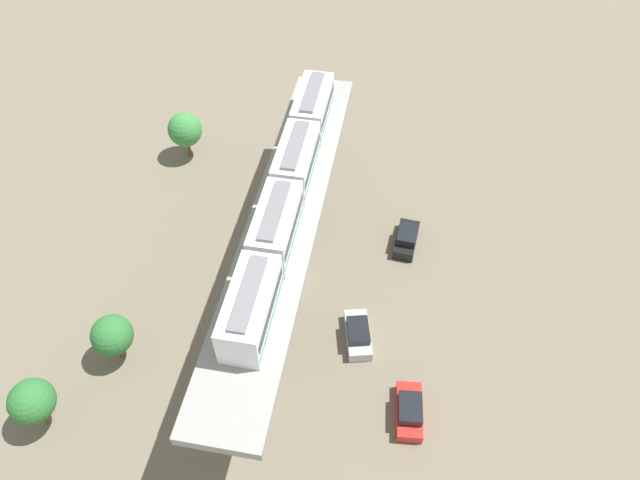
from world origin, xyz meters
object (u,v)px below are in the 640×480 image
(train, at_px, (287,192))
(tree_far_corner, at_px, (185,130))
(parked_car_silver, at_px, (358,334))
(parked_car_red, at_px, (409,411))
(tree_mid_lot, at_px, (32,401))
(parked_car_black, at_px, (406,239))
(tree_near_viaduct, at_px, (112,335))

(train, xyz_separation_m, tree_far_corner, (13.70, -13.58, -6.66))
(tree_far_corner, bearing_deg, parked_car_silver, 136.78)
(tree_far_corner, bearing_deg, train, 135.24)
(train, distance_m, parked_car_red, 18.04)
(parked_car_silver, distance_m, tree_far_corner, 27.80)
(parked_car_red, bearing_deg, tree_far_corner, -50.42)
(train, distance_m, tree_mid_lot, 22.47)
(parked_car_silver, bearing_deg, tree_far_corner, -57.15)
(tree_mid_lot, distance_m, tree_far_corner, 29.58)
(train, height_order, tree_mid_lot, train)
(parked_car_red, height_order, parked_car_black, same)
(parked_car_black, xyz_separation_m, tree_near_viaduct, (20.70, 15.28, 2.23))
(parked_car_red, distance_m, parked_car_black, 16.31)
(train, bearing_deg, tree_near_viaduct, 41.76)
(tree_near_viaduct, xyz_separation_m, tree_mid_lot, (3.03, 5.94, 0.30))
(tree_mid_lot, bearing_deg, parked_car_red, -168.83)
(train, relative_size, parked_car_black, 6.34)
(tree_mid_lot, bearing_deg, train, -131.77)
(parked_car_silver, bearing_deg, train, -53.61)
(train, height_order, parked_car_red, train)
(parked_car_red, xyz_separation_m, tree_mid_lot, (25.19, 4.97, 2.53))
(tree_mid_lot, relative_size, tree_far_corner, 0.96)
(parked_car_silver, bearing_deg, tree_near_viaduct, 0.86)
(parked_car_black, bearing_deg, tree_far_corner, -15.19)
(parked_car_silver, xyz_separation_m, tree_near_viaduct, (17.73, 4.68, 2.23))
(parked_car_black, height_order, tree_far_corner, tree_far_corner)
(parked_car_black, bearing_deg, tree_near_viaduct, 41.09)
(parked_car_silver, xyz_separation_m, parked_car_black, (-2.97, -10.60, 0.00))
(parked_car_red, relative_size, tree_far_corner, 0.87)
(parked_car_black, distance_m, tree_far_corner, 24.74)
(parked_car_silver, distance_m, tree_near_viaduct, 18.48)
(tree_near_viaduct, bearing_deg, parked_car_silver, -165.22)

